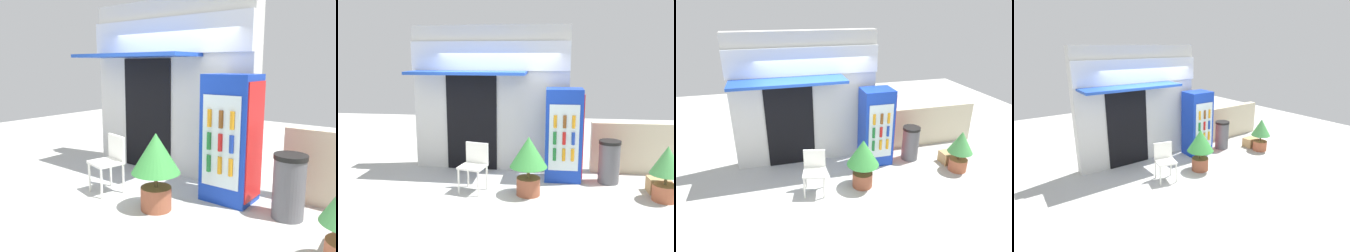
{
  "view_description": "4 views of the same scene",
  "coord_description": "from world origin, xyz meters",
  "views": [
    {
      "loc": [
        3.5,
        -3.47,
        1.95
      ],
      "look_at": [
        0.46,
        0.5,
        1.04
      ],
      "focal_mm": 36.17,
      "sensor_mm": 36.0,
      "label": 1
    },
    {
      "loc": [
        1.11,
        -6.2,
        2.47
      ],
      "look_at": [
        0.24,
        0.46,
        1.13
      ],
      "focal_mm": 38.5,
      "sensor_mm": 36.0,
      "label": 2
    },
    {
      "loc": [
        -1.02,
        -5.04,
        3.56
      ],
      "look_at": [
        0.48,
        0.5,
        1.16
      ],
      "focal_mm": 31.02,
      "sensor_mm": 36.0,
      "label": 3
    },
    {
      "loc": [
        -3.35,
        -5.1,
        3.09
      ],
      "look_at": [
        0.5,
        0.38,
        1.08
      ],
      "focal_mm": 29.38,
      "sensor_mm": 36.0,
      "label": 4
    }
  ],
  "objects": [
    {
      "name": "ground",
      "position": [
        0.0,
        0.0,
        0.0
      ],
      "size": [
        16.0,
        16.0,
        0.0
      ],
      "primitive_type": "plane",
      "color": "#B2B2AD"
    },
    {
      "name": "storefront_building",
      "position": [
        -0.22,
        1.39,
        1.58
      ],
      "size": [
        3.32,
        1.09,
        3.07
      ],
      "color": "silver",
      "rests_on": "ground"
    },
    {
      "name": "drink_cooler",
      "position": [
        1.35,
        0.81,
        0.91
      ],
      "size": [
        0.73,
        0.64,
        1.83
      ],
      "color": "#1438B2",
      "rests_on": "ground"
    },
    {
      "name": "plastic_chair",
      "position": [
        -0.28,
        -0.01,
        0.53
      ],
      "size": [
        0.53,
        0.52,
        0.88
      ],
      "color": "white",
      "rests_on": "ground"
    },
    {
      "name": "potted_plant_near_shop",
      "position": [
        0.72,
        -0.11,
        0.67
      ],
      "size": [
        0.67,
        0.67,
        1.07
      ],
      "color": "#995138",
      "rests_on": "ground"
    },
    {
      "name": "potted_plant_curbside",
      "position": [
        3.06,
        -0.07,
        0.58
      ],
      "size": [
        0.56,
        0.56,
        0.97
      ],
      "color": "#AD5B3D",
      "rests_on": "ground"
    },
    {
      "name": "trash_bin",
      "position": [
        2.23,
        0.72,
        0.42
      ],
      "size": [
        0.42,
        0.42,
        0.84
      ],
      "color": "#595960",
      "rests_on": "ground"
    },
    {
      "name": "stone_boundary_wall",
      "position": [
        3.16,
        1.42,
        0.54
      ],
      "size": [
        2.44,
        0.22,
        1.07
      ],
      "primitive_type": "cube",
      "color": "beige",
      "rests_on": "ground"
    },
    {
      "name": "cardboard_box",
      "position": [
        3.06,
        0.3,
        0.14
      ],
      "size": [
        0.39,
        0.35,
        0.27
      ],
      "primitive_type": "cube",
      "rotation": [
        0.0,
        0.0,
        0.03
      ],
      "color": "tan",
      "rests_on": "ground"
    }
  ]
}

